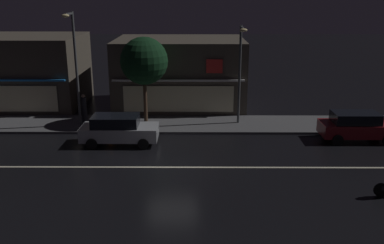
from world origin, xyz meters
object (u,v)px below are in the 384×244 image
Objects in this scene: streetlamp_east at (240,66)px; pedestrian_on_sidewalk at (84,110)px; parked_car_near_kerb at (119,129)px; streetlamp_mid at (75,61)px; parked_car_trailing at (357,126)px; traffic_cone at (108,133)px.

streetlamp_east is 10.27m from pedestrian_on_sidewalk.
streetlamp_mid is at bearing 135.68° from parked_car_near_kerb.
streetlamp_east is 3.15× the size of pedestrian_on_sidewalk.
parked_car_trailing is (13.73, 0.73, 0.00)m from parked_car_near_kerb.
parked_car_near_kerb is at bearing -176.96° from parked_car_trailing.
streetlamp_east is 8.50m from parked_car_near_kerb.
pedestrian_on_sidewalk is (-9.88, -0.21, -2.80)m from streetlamp_east.
pedestrian_on_sidewalk reaches higher than traffic_cone.
streetlamp_east reaches higher than pedestrian_on_sidewalk.
parked_car_near_kerb is (2.99, -2.92, -3.44)m from streetlamp_mid.
streetlamp_east is at bearing 157.07° from parked_car_trailing.
streetlamp_east is 1.45× the size of parked_car_near_kerb.
parked_car_near_kerb is 1.00× the size of parked_car_trailing.
streetlamp_mid is 3.27m from pedestrian_on_sidewalk.
traffic_cone is at bearing -40.02° from streetlamp_mid.
parked_car_trailing is (16.47, -2.58, -0.20)m from pedestrian_on_sidewalk.
streetlamp_mid is 1.64× the size of parked_car_near_kerb.
pedestrian_on_sidewalk is at bearing 129.66° from parked_car_near_kerb.
parked_car_trailing is at bearing -7.47° from streetlamp_mid.
streetlamp_east is at bearing -3.90° from pedestrian_on_sidewalk.
parked_car_trailing is (6.59, -2.79, -3.00)m from streetlamp_east.
streetlamp_mid is 4.92m from traffic_cone.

